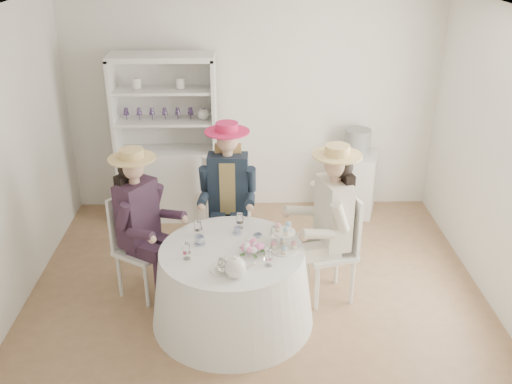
{
  "coord_description": "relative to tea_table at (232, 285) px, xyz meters",
  "views": [
    {
      "loc": [
        -0.11,
        -4.74,
        3.32
      ],
      "look_at": [
        0.0,
        0.1,
        1.05
      ],
      "focal_mm": 40.0,
      "sensor_mm": 36.0,
      "label": 1
    }
  ],
  "objects": [
    {
      "name": "hatbox",
      "position": [
        1.5,
        2.17,
        0.57
      ],
      "size": [
        0.35,
        0.35,
        0.31
      ],
      "primitive_type": "cylinder",
      "rotation": [
        0.0,
        0.0,
        0.11
      ],
      "color": "black",
      "rests_on": "side_table"
    },
    {
      "name": "flower_bowl",
      "position": [
        0.23,
        0.01,
        0.4
      ],
      "size": [
        0.25,
        0.25,
        0.06
      ],
      "primitive_type": "imported",
      "rotation": [
        0.0,
        0.0,
        0.14
      ],
      "color": "white",
      "rests_on": "tea_table"
    },
    {
      "name": "hutch",
      "position": [
        -0.8,
        2.11,
        0.35
      ],
      "size": [
        1.28,
        0.66,
        2.02
      ],
      "rotation": [
        0.0,
        0.0,
        -0.19
      ],
      "color": "silver",
      "rests_on": "ground"
    },
    {
      "name": "guest_left",
      "position": [
        -0.87,
        0.43,
        0.49
      ],
      "size": [
        0.65,
        0.61,
        1.52
      ],
      "rotation": [
        0.0,
        0.0,
        1.0
      ],
      "color": "silver",
      "rests_on": "ground"
    },
    {
      "name": "teacup_c",
      "position": [
        0.23,
        0.14,
        0.4
      ],
      "size": [
        0.09,
        0.09,
        0.07
      ],
      "primitive_type": "imported",
      "rotation": [
        0.0,
        0.0,
        0.05
      ],
      "color": "white",
      "rests_on": "tea_table"
    },
    {
      "name": "wall_left",
      "position": [
        -2.02,
        0.42,
        0.98
      ],
      "size": [
        0.0,
        4.5,
        4.5
      ],
      "primitive_type": "plane",
      "rotation": [
        1.57,
        0.0,
        1.57
      ],
      "color": "white",
      "rests_on": "ground"
    },
    {
      "name": "tea_table",
      "position": [
        0.0,
        0.0,
        0.0
      ],
      "size": [
        1.48,
        1.48,
        0.74
      ],
      "rotation": [
        0.0,
        0.0,
        0.05
      ],
      "color": "white",
      "rests_on": "ground"
    },
    {
      "name": "guest_mid",
      "position": [
        -0.05,
        0.97,
        0.53
      ],
      "size": [
        0.57,
        0.6,
        1.58
      ],
      "rotation": [
        0.0,
        0.0,
        -0.04
      ],
      "color": "silver",
      "rests_on": "ground"
    },
    {
      "name": "teacup_a",
      "position": [
        -0.29,
        0.1,
        0.41
      ],
      "size": [
        0.11,
        0.11,
        0.07
      ],
      "primitive_type": "imported",
      "rotation": [
        0.0,
        0.0,
        -0.35
      ],
      "color": "white",
      "rests_on": "tea_table"
    },
    {
      "name": "sandwich_plate",
      "position": [
        -0.03,
        -0.31,
        0.39
      ],
      "size": [
        0.29,
        0.29,
        0.06
      ],
      "rotation": [
        0.0,
        0.0,
        0.28
      ],
      "color": "white",
      "rests_on": "tea_table"
    },
    {
      "name": "guest_right",
      "position": [
        0.91,
        0.33,
        0.52
      ],
      "size": [
        0.64,
        0.6,
        1.58
      ],
      "rotation": [
        0.0,
        0.0,
        -1.3
      ],
      "color": "silver",
      "rests_on": "ground"
    },
    {
      "name": "ground",
      "position": [
        0.23,
        0.42,
        -0.37
      ],
      "size": [
        4.5,
        4.5,
        0.0
      ],
      "primitive_type": "plane",
      "color": "#8A6545",
      "rests_on": "ground"
    },
    {
      "name": "ceiling",
      "position": [
        0.23,
        0.42,
        2.33
      ],
      "size": [
        4.5,
        4.5,
        0.0
      ],
      "primitive_type": "plane",
      "rotation": [
        3.14,
        0.0,
        0.0
      ],
      "color": "white",
      "rests_on": "wall_back"
    },
    {
      "name": "wall_back",
      "position": [
        0.23,
        2.42,
        0.98
      ],
      "size": [
        4.5,
        0.0,
        4.5
      ],
      "primitive_type": "plane",
      "rotation": [
        1.57,
        0.0,
        0.0
      ],
      "color": "white",
      "rests_on": "ground"
    },
    {
      "name": "cupcake_stand",
      "position": [
        0.46,
        -0.0,
        0.46
      ],
      "size": [
        0.26,
        0.26,
        0.25
      ],
      "rotation": [
        0.0,
        0.0,
        -0.31
      ],
      "color": "white",
      "rests_on": "tea_table"
    },
    {
      "name": "stemware_set",
      "position": [
        -0.0,
        -0.0,
        0.45
      ],
      "size": [
        0.84,
        0.88,
        0.15
      ],
      "color": "white",
      "rests_on": "tea_table"
    },
    {
      "name": "spare_chair",
      "position": [
        -0.16,
        1.77,
        0.12
      ],
      "size": [
        0.52,
        0.52,
        0.9
      ],
      "rotation": [
        0.0,
        0.0,
        2.46
      ],
      "color": "silver",
      "rests_on": "ground"
    },
    {
      "name": "table_teapot",
      "position": [
        0.04,
        -0.41,
        0.45
      ],
      "size": [
        0.26,
        0.18,
        0.19
      ],
      "rotation": [
        0.0,
        0.0,
        -0.21
      ],
      "color": "white",
      "rests_on": "tea_table"
    },
    {
      "name": "teacup_b",
      "position": [
        0.05,
        0.29,
        0.4
      ],
      "size": [
        0.07,
        0.07,
        0.06
      ],
      "primitive_type": "imported",
      "rotation": [
        0.0,
        0.0,
        -0.16
      ],
      "color": "white",
      "rests_on": "tea_table"
    },
    {
      "name": "side_table",
      "position": [
        1.5,
        2.17,
        0.02
      ],
      "size": [
        0.63,
        0.63,
        0.78
      ],
      "primitive_type": "cube",
      "rotation": [
        0.0,
        0.0,
        -0.3
      ],
      "color": "silver",
      "rests_on": "ground"
    },
    {
      "name": "wall_front",
      "position": [
        0.23,
        -1.58,
        0.98
      ],
      "size": [
        4.5,
        0.0,
        4.5
      ],
      "primitive_type": "plane",
      "rotation": [
        -1.57,
        0.0,
        0.0
      ],
      "color": "white",
      "rests_on": "ground"
    },
    {
      "name": "flower_arrangement",
      "position": [
        0.17,
        -0.1,
        0.45
      ],
      "size": [
        0.17,
        0.17,
        0.06
      ],
      "rotation": [
        0.0,
        0.0,
        -0.32
      ],
      "color": "pink",
      "rests_on": "tea_table"
    },
    {
      "name": "wall_right",
      "position": [
        2.48,
        0.42,
        0.98
      ],
      "size": [
        0.0,
        4.5,
        4.5
      ],
      "primitive_type": "plane",
      "rotation": [
        1.57,
        0.0,
        -1.57
      ],
      "color": "white",
      "rests_on": "ground"
    }
  ]
}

